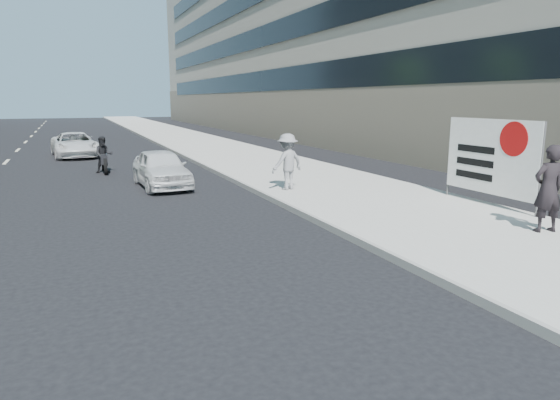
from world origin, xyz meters
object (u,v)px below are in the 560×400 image
protest_banner (491,157)px  motorcycle (104,157)px  white_sedan_near (161,168)px  pedestrian_woman (548,189)px  white_sedan_far (75,145)px  jogger (287,162)px

protest_banner → motorcycle: 14.06m
white_sedan_near → pedestrian_woman: bearing=-58.8°
pedestrian_woman → white_sedan_far: 21.87m
jogger → pedestrian_woman: (2.92, -6.60, 0.06)m
pedestrian_woman → motorcycle: bearing=-49.9°
jogger → pedestrian_woman: bearing=97.1°
white_sedan_near → jogger: bearing=-42.5°
jogger → pedestrian_woman: 7.21m
pedestrian_woman → motorcycle: size_ratio=0.88×
white_sedan_far → pedestrian_woman: bearing=-71.3°
protest_banner → white_sedan_far: size_ratio=0.70×
white_sedan_near → motorcycle: size_ratio=1.78×
jogger → white_sedan_near: size_ratio=0.46×
white_sedan_near → motorcycle: bearing=107.8°
white_sedan_near → white_sedan_far: size_ratio=0.83×
protest_banner → white_sedan_far: protest_banner is taller
jogger → motorcycle: 8.46m
white_sedan_near → white_sedan_far: 10.95m
jogger → white_sedan_near: (-3.30, 2.79, -0.37)m
motorcycle → jogger: bearing=-52.5°
pedestrian_woman → jogger: bearing=-55.8°
jogger → motorcycle: bearing=-72.0°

